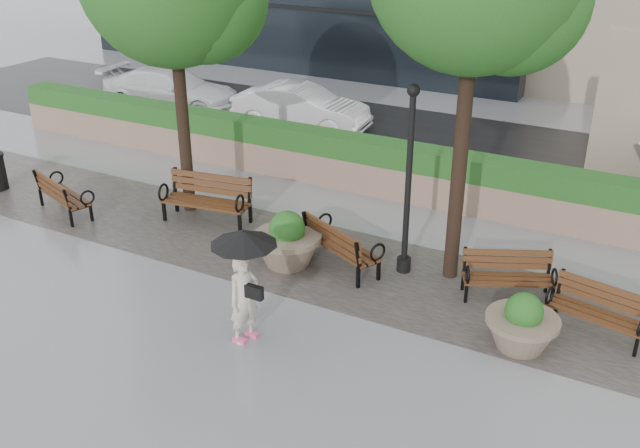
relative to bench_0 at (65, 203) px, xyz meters
The scene contains 15 objects.
ground 6.37m from the bench_0, 20.52° to the right, with size 100.00×100.00×0.00m, color gray.
cobble_strip 6.02m from the bench_0, ahead, with size 28.00×3.20×0.01m, color #383330.
hedge_wall 7.64m from the bench_0, 38.64° to the left, with size 24.00×0.80×1.35m.
asphalt_street 10.61m from the bench_0, 55.78° to the left, with size 40.00×7.00×0.00m, color black.
bench_0 is the anchor object (origin of this frame).
bench_1 3.46m from the bench_0, 20.58° to the left, with size 2.12×1.11×1.09m.
bench_2 6.97m from the bench_0, ahead, with size 1.95×1.45×0.98m.
bench_3 10.27m from the bench_0, ahead, with size 1.77×1.30×0.89m.
bench_4 11.88m from the bench_0, ahead, with size 1.72×0.96×0.88m.
planter_left 5.93m from the bench_0, ahead, with size 1.40×1.40×1.17m.
planter_right 10.85m from the bench_0, ahead, with size 1.22×1.22×1.02m.
lamppost 8.32m from the bench_0, ahead, with size 0.28×0.28×3.82m.
car_left 8.81m from the bench_0, 112.38° to the left, with size 2.00×4.93×1.43m, color white.
car_right 8.49m from the bench_0, 78.56° to the left, with size 1.51×4.34×1.43m, color white.
pedestrian 7.14m from the bench_0, 19.15° to the right, with size 1.11×1.11×2.03m.
Camera 1 is at (6.65, -8.47, 6.97)m, focal length 40.00 mm.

